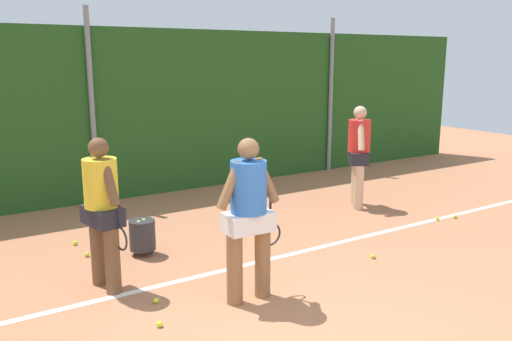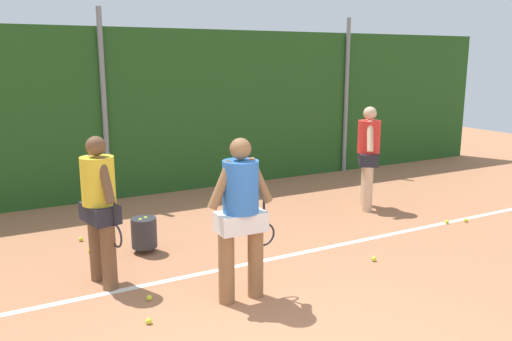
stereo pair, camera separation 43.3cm
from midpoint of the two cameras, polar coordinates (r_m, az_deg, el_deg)
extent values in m
plane|color=#B2704C|center=(6.35, -6.82, -13.20)|extent=(30.23, 30.23, 0.00)
cube|color=#23511E|center=(10.40, -18.69, 5.58)|extent=(19.65, 0.25, 3.27)
cylinder|color=gray|center=(10.22, -18.52, 6.45)|extent=(0.10, 0.10, 3.62)
cylinder|color=gray|center=(12.80, 7.13, 8.00)|extent=(0.10, 0.10, 3.62)
cube|color=white|center=(6.79, -8.82, -11.45)|extent=(14.36, 0.10, 0.01)
cylinder|color=#8C603D|center=(5.95, -4.46, -10.60)|extent=(0.18, 0.18, 0.82)
cylinder|color=#8C603D|center=(6.11, -1.35, -9.97)|extent=(0.18, 0.18, 0.82)
cube|color=white|center=(5.85, -2.93, -5.59)|extent=(0.55, 0.34, 0.22)
cylinder|color=blue|center=(5.74, -2.98, -1.79)|extent=(0.40, 0.40, 0.58)
sphere|color=#8C603D|center=(5.66, -3.02, 2.35)|extent=(0.24, 0.24, 0.24)
cylinder|color=#8C603D|center=(5.63, -5.03, -1.64)|extent=(0.33, 0.12, 0.54)
cylinder|color=#8C603D|center=(5.84, -1.00, -1.11)|extent=(0.33, 0.12, 0.54)
cylinder|color=black|center=(6.02, -0.50, -4.51)|extent=(0.03, 0.03, 0.28)
torus|color=#26262B|center=(6.10, -0.49, -6.94)|extent=(0.28, 0.03, 0.28)
cylinder|color=brown|center=(6.77, -18.52, -8.45)|extent=(0.18, 0.18, 0.80)
cylinder|color=brown|center=(6.47, -17.17, -9.33)|extent=(0.18, 0.18, 0.80)
cube|color=#23232D|center=(6.46, -18.15, -4.67)|extent=(0.41, 0.58, 0.21)
cylinder|color=yellow|center=(6.36, -18.38, -1.30)|extent=(0.39, 0.39, 0.57)
sphere|color=brown|center=(6.28, -18.63, 2.35)|extent=(0.23, 0.23, 0.23)
cylinder|color=brown|center=(6.55, -19.23, -0.60)|extent=(0.15, 0.32, 0.54)
cylinder|color=brown|center=(6.15, -17.53, -1.27)|extent=(0.15, 0.32, 0.54)
cylinder|color=black|center=(6.20, -16.54, -4.77)|extent=(0.03, 0.03, 0.28)
torus|color=#26262B|center=(6.28, -16.39, -7.13)|extent=(0.08, 0.28, 0.28)
cylinder|color=beige|center=(9.66, 9.79, -1.81)|extent=(0.18, 0.18, 0.82)
cylinder|color=beige|center=(10.01, 9.58, -1.32)|extent=(0.18, 0.18, 0.82)
cube|color=#23232D|center=(9.73, 9.79, 1.40)|extent=(0.58, 0.63, 0.22)
cylinder|color=red|center=(9.67, 9.87, 3.72)|extent=(0.40, 0.40, 0.58)
sphere|color=beige|center=(9.62, 9.97, 6.20)|extent=(0.24, 0.24, 0.24)
cylinder|color=beige|center=(9.44, 10.03, 3.79)|extent=(0.24, 0.29, 0.56)
cylinder|color=beige|center=(9.88, 9.74, 4.17)|extent=(0.24, 0.29, 0.56)
cylinder|color=#2D2D33|center=(7.59, -13.84, -6.80)|extent=(0.36, 0.36, 0.42)
cylinder|color=#2D2D33|center=(7.71, -12.85, -8.43)|extent=(0.02, 0.02, 0.08)
cylinder|color=#2D2D33|center=(7.64, -14.65, -8.72)|extent=(0.02, 0.02, 0.08)
cylinder|color=#2D2D33|center=(7.78, -14.05, -8.28)|extent=(0.02, 0.02, 0.08)
sphere|color=#CCDB33|center=(7.57, -13.70, -5.33)|extent=(0.07, 0.07, 0.07)
sphere|color=#CCDB33|center=(7.50, -14.23, -5.53)|extent=(0.07, 0.07, 0.07)
sphere|color=#CCDB33|center=(6.23, -12.81, -13.61)|extent=(0.07, 0.07, 0.07)
sphere|color=#CCDB33|center=(7.81, -19.40, -8.60)|extent=(0.07, 0.07, 0.07)
sphere|color=#CCDB33|center=(7.45, 10.95, -9.12)|extent=(0.07, 0.07, 0.07)
sphere|color=#CCDB33|center=(8.33, -20.44, -7.38)|extent=(0.07, 0.07, 0.07)
sphere|color=#CCDB33|center=(9.42, 17.82, -4.97)|extent=(0.07, 0.07, 0.07)
sphere|color=#CCDB33|center=(5.73, -12.64, -15.97)|extent=(0.07, 0.07, 0.07)
sphere|color=#CCDB33|center=(9.63, 19.58, -4.72)|extent=(0.07, 0.07, 0.07)
camera|label=1|loc=(0.22, -91.74, -0.37)|focal=36.90mm
camera|label=2|loc=(0.22, 88.26, 0.37)|focal=36.90mm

